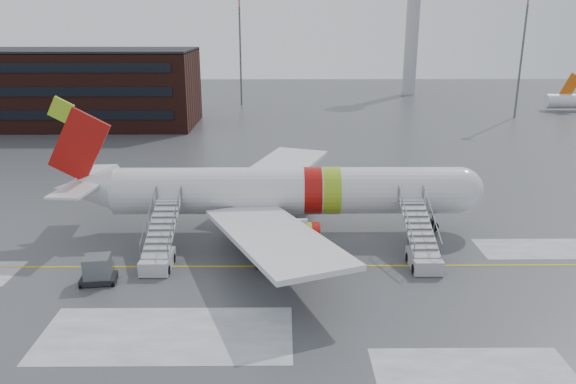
{
  "coord_description": "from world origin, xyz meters",
  "views": [
    {
      "loc": [
        0.52,
        -37.58,
        16.8
      ],
      "look_at": [
        0.89,
        4.0,
        4.0
      ],
      "focal_mm": 35.0,
      "sensor_mm": 36.0,
      "label": 1
    }
  ],
  "objects_px": {
    "airstair_fwd": "(422,249)",
    "pushback_tug": "(274,258)",
    "airstair_aft": "(159,250)",
    "uld_container": "(98,270)",
    "airliner": "(276,192)"
  },
  "relations": [
    {
      "from": "airstair_fwd",
      "to": "pushback_tug",
      "type": "distance_m",
      "value": 10.6
    },
    {
      "from": "airstair_aft",
      "to": "uld_container",
      "type": "relative_size",
      "value": 3.09
    },
    {
      "from": "airliner",
      "to": "uld_container",
      "type": "xyz_separation_m",
      "value": [
        -11.75,
        -9.44,
        -2.54
      ]
    },
    {
      "from": "airstair_fwd",
      "to": "uld_container",
      "type": "height_order",
      "value": "airstair_fwd"
    },
    {
      "from": "airliner",
      "to": "airstair_fwd",
      "type": "xyz_separation_m",
      "value": [
        10.51,
        -6.54,
        -2.35
      ]
    },
    {
      "from": "airliner",
      "to": "pushback_tug",
      "type": "relative_size",
      "value": 11.21
    },
    {
      "from": "airliner",
      "to": "airstair_fwd",
      "type": "relative_size",
      "value": 4.55
    },
    {
      "from": "airstair_fwd",
      "to": "airliner",
      "type": "bearing_deg",
      "value": 148.11
    },
    {
      "from": "uld_container",
      "to": "pushback_tug",
      "type": "bearing_deg",
      "value": 11.28
    },
    {
      "from": "pushback_tug",
      "to": "uld_container",
      "type": "distance_m",
      "value": 11.92
    },
    {
      "from": "airstair_fwd",
      "to": "uld_container",
      "type": "distance_m",
      "value": 22.45
    },
    {
      "from": "airstair_aft",
      "to": "pushback_tug",
      "type": "height_order",
      "value": "airstair_aft"
    },
    {
      "from": "airliner",
      "to": "pushback_tug",
      "type": "distance_m",
      "value": 7.61
    },
    {
      "from": "airliner",
      "to": "pushback_tug",
      "type": "height_order",
      "value": "airliner"
    },
    {
      "from": "airliner",
      "to": "airstair_fwd",
      "type": "distance_m",
      "value": 12.59
    }
  ]
}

